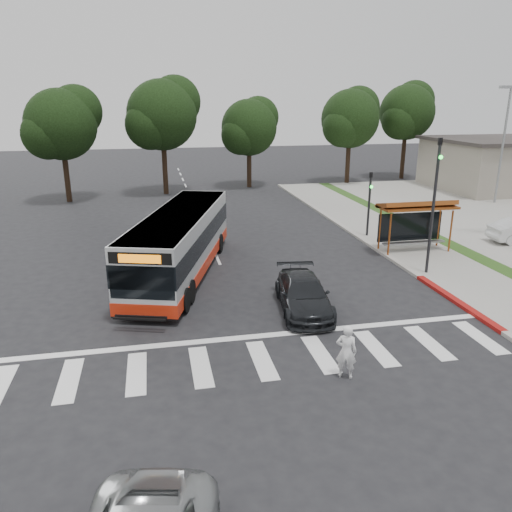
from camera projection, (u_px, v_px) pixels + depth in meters
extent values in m
plane|color=black|center=(236.00, 302.00, 20.96)|extent=(140.00, 140.00, 0.00)
cube|color=gray|center=(391.00, 237.00, 30.55)|extent=(4.00, 40.00, 0.12)
cube|color=#9E9991|center=(361.00, 239.00, 30.16)|extent=(0.30, 40.00, 0.15)
cube|color=maroon|center=(457.00, 301.00, 20.82)|extent=(0.32, 6.00, 0.15)
cube|color=silver|center=(262.00, 360.00, 16.30)|extent=(18.00, 2.60, 0.01)
cylinder|color=brown|center=(389.00, 235.00, 26.44)|extent=(0.10, 0.10, 2.30)
cylinder|color=brown|center=(451.00, 231.00, 27.14)|extent=(0.10, 0.10, 2.30)
cylinder|color=brown|center=(380.00, 229.00, 27.56)|extent=(0.10, 0.10, 2.30)
cylinder|color=brown|center=(439.00, 226.00, 28.26)|extent=(0.10, 0.10, 2.30)
cube|color=brown|center=(417.00, 207.00, 26.95)|extent=(4.20, 1.60, 0.12)
cube|color=brown|center=(417.00, 204.00, 26.96)|extent=(4.20, 1.32, 0.51)
cube|color=black|center=(410.00, 227.00, 27.89)|extent=(3.80, 0.06, 1.60)
cube|color=gray|center=(414.00, 242.00, 27.56)|extent=(3.60, 0.40, 0.08)
cylinder|color=black|center=(433.00, 209.00, 23.25)|extent=(0.14, 0.14, 6.50)
imported|color=black|center=(440.00, 149.00, 22.42)|extent=(0.16, 0.20, 1.00)
sphere|color=#19E533|center=(441.00, 157.00, 22.36)|extent=(0.18, 0.18, 0.18)
cylinder|color=black|center=(369.00, 205.00, 30.16)|extent=(0.14, 0.14, 4.00)
imported|color=black|center=(371.00, 181.00, 29.71)|extent=(0.16, 0.20, 1.00)
sphere|color=#19E533|center=(371.00, 187.00, 29.65)|extent=(0.18, 0.18, 0.18)
cylinder|color=gray|center=(503.00, 146.00, 39.18)|extent=(0.18, 0.18, 9.00)
cube|color=gray|center=(505.00, 87.00, 37.74)|extent=(0.80, 0.35, 0.22)
cylinder|color=black|center=(348.00, 160.00, 49.52)|extent=(0.44, 0.44, 4.40)
sphere|color=black|center=(350.00, 119.00, 48.31)|extent=(5.60, 5.60, 5.60)
sphere|color=black|center=(358.00, 108.00, 49.01)|extent=(4.20, 4.20, 4.20)
sphere|color=black|center=(343.00, 127.00, 47.68)|extent=(3.92, 3.92, 3.92)
cylinder|color=black|center=(403.00, 155.00, 52.71)|extent=(0.44, 0.44, 4.84)
sphere|color=black|center=(407.00, 112.00, 51.38)|extent=(5.60, 5.60, 5.60)
sphere|color=black|center=(414.00, 101.00, 52.05)|extent=(4.20, 4.20, 4.20)
sphere|color=black|center=(401.00, 120.00, 50.77)|extent=(3.92, 3.92, 3.92)
cylinder|color=black|center=(165.00, 167.00, 44.12)|extent=(0.44, 0.44, 4.84)
sphere|color=black|center=(162.00, 115.00, 42.79)|extent=(6.00, 6.00, 6.00)
sphere|color=black|center=(175.00, 101.00, 43.53)|extent=(4.50, 4.50, 4.50)
sphere|color=black|center=(150.00, 125.00, 42.12)|extent=(4.20, 4.20, 4.20)
cylinder|color=black|center=(249.00, 166.00, 47.67)|extent=(0.44, 0.44, 3.96)
sphere|color=black|center=(249.00, 128.00, 46.58)|extent=(5.20, 5.20, 5.20)
sphere|color=black|center=(258.00, 117.00, 47.24)|extent=(3.90, 3.90, 3.90)
sphere|color=black|center=(241.00, 135.00, 45.99)|extent=(3.64, 3.64, 3.64)
cylinder|color=black|center=(67.00, 175.00, 40.76)|extent=(0.44, 0.44, 4.40)
sphere|color=black|center=(61.00, 124.00, 39.55)|extent=(5.60, 5.60, 5.60)
sphere|color=black|center=(76.00, 111.00, 40.26)|extent=(4.20, 4.20, 4.20)
sphere|color=black|center=(47.00, 134.00, 38.92)|extent=(3.92, 3.92, 3.92)
imported|color=white|center=(346.00, 352.00, 15.06)|extent=(0.75, 0.65, 1.73)
imported|color=black|center=(303.00, 294.00, 19.97)|extent=(2.46, 4.88, 1.36)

